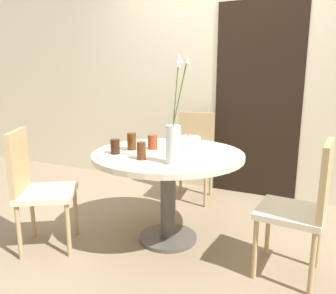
# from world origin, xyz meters

# --- Properties ---
(ground_plane) EXTENTS (16.00, 16.00, 0.00)m
(ground_plane) POSITION_xyz_m (0.00, 0.00, 0.00)
(ground_plane) COLOR #89755B
(wall_back) EXTENTS (8.00, 0.05, 2.60)m
(wall_back) POSITION_xyz_m (0.00, 1.38, 1.30)
(wall_back) COLOR beige
(wall_back) RESTS_ON ground_plane
(doorway_panel) EXTENTS (0.90, 0.01, 2.05)m
(doorway_panel) POSITION_xyz_m (0.41, 1.35, 1.02)
(doorway_panel) COLOR black
(doorway_panel) RESTS_ON ground_plane
(dining_table) EXTENTS (1.16, 1.16, 0.72)m
(dining_table) POSITION_xyz_m (0.00, 0.00, 0.59)
(dining_table) COLOR beige
(dining_table) RESTS_ON ground_plane
(chair_left_flank) EXTENTS (0.46, 0.46, 0.91)m
(chair_left_flank) POSITION_xyz_m (-0.15, 0.98, 0.52)
(chair_left_flank) COLOR beige
(chair_left_flank) RESTS_ON ground_plane
(chair_far_back) EXTENTS (0.55, 0.55, 0.91)m
(chair_far_back) POSITION_xyz_m (-0.84, -0.53, 0.52)
(chair_far_back) COLOR beige
(chair_far_back) RESTS_ON ground_plane
(chair_right_flank) EXTENTS (0.43, 0.43, 0.91)m
(chair_right_flank) POSITION_xyz_m (0.99, -0.09, 0.52)
(chair_right_flank) COLOR beige
(chair_right_flank) RESTS_ON ground_plane
(birthday_cake) EXTENTS (0.19, 0.19, 0.14)m
(birthday_cake) POSITION_xyz_m (0.10, 0.16, 0.77)
(birthday_cake) COLOR white
(birthday_cake) RESTS_ON dining_table
(flower_vase) EXTENTS (0.18, 0.18, 0.71)m
(flower_vase) POSITION_xyz_m (0.18, -0.28, 0.91)
(flower_vase) COLOR silver
(flower_vase) RESTS_ON dining_table
(side_plate) EXTENTS (0.18, 0.18, 0.01)m
(side_plate) POSITION_xyz_m (-0.20, 0.25, 0.73)
(side_plate) COLOR white
(side_plate) RESTS_ON dining_table
(drink_glass_0) EXTENTS (0.08, 0.08, 0.11)m
(drink_glass_0) POSITION_xyz_m (-0.16, 0.05, 0.78)
(drink_glass_0) COLOR maroon
(drink_glass_0) RESTS_ON dining_table
(drink_glass_1) EXTENTS (0.07, 0.07, 0.13)m
(drink_glass_1) POSITION_xyz_m (-0.29, -0.04, 0.79)
(drink_glass_1) COLOR #51280F
(drink_glass_1) RESTS_ON dining_table
(drink_glass_2) EXTENTS (0.06, 0.06, 0.12)m
(drink_glass_2) POSITION_xyz_m (-0.07, -0.28, 0.79)
(drink_glass_2) COLOR #51280F
(drink_glass_2) RESTS_ON dining_table
(drink_glass_3) EXTENTS (0.07, 0.07, 0.11)m
(drink_glass_3) POSITION_xyz_m (-0.33, -0.22, 0.78)
(drink_glass_3) COLOR #33190C
(drink_glass_3) RESTS_ON dining_table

